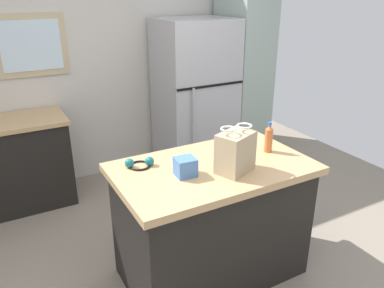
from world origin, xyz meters
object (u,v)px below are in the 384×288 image
object	(u,v)px
tall_cabinet	(242,79)
ear_defenders	(140,163)
bottle	(269,138)
refrigerator	(195,97)
shopping_bag	(235,152)
small_box	(185,167)
kitchen_island	(212,221)

from	to	relation	value
tall_cabinet	ear_defenders	distance (m)	2.42
tall_cabinet	bottle	bearing A→B (deg)	-120.22
refrigerator	tall_cabinet	size ratio (longest dim) A/B	0.86
shopping_bag	ear_defenders	size ratio (longest dim) A/B	1.62
small_box	refrigerator	bearing A→B (deg)	59.00
small_box	bottle	bearing A→B (deg)	3.79
shopping_bag	tall_cabinet	bearing A→B (deg)	53.00
refrigerator	kitchen_island	bearing A→B (deg)	-115.46
kitchen_island	shopping_bag	size ratio (longest dim) A/B	4.29
kitchen_island	bottle	bearing A→B (deg)	1.06
bottle	ear_defenders	xyz separation A→B (m)	(-0.93, 0.22, -0.08)
kitchen_island	refrigerator	xyz separation A→B (m)	(0.81, 1.70, 0.41)
refrigerator	small_box	world-z (taller)	refrigerator
refrigerator	small_box	bearing A→B (deg)	-121.00
small_box	ear_defenders	bearing A→B (deg)	128.52
refrigerator	tall_cabinet	xyz separation A→B (m)	(0.66, 0.00, 0.14)
tall_cabinet	ear_defenders	bearing A→B (deg)	-142.41
kitchen_island	ear_defenders	xyz separation A→B (m)	(-0.45, 0.23, 0.47)
shopping_bag	refrigerator	bearing A→B (deg)	68.35
bottle	shopping_bag	bearing A→B (deg)	-159.39
tall_cabinet	bottle	size ratio (longest dim) A/B	8.78
refrigerator	bottle	size ratio (longest dim) A/B	7.54
tall_cabinet	shopping_bag	bearing A→B (deg)	-127.00
kitchen_island	shopping_bag	xyz separation A→B (m)	(0.08, -0.14, 0.59)
kitchen_island	ear_defenders	bearing A→B (deg)	153.06
small_box	tall_cabinet	bearing A→B (deg)	45.61
shopping_bag	small_box	distance (m)	0.34
kitchen_island	bottle	world-z (taller)	bottle
kitchen_island	small_box	xyz separation A→B (m)	(-0.24, -0.04, 0.51)
kitchen_island	shopping_bag	distance (m)	0.61
small_box	bottle	world-z (taller)	bottle
kitchen_island	tall_cabinet	distance (m)	2.31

